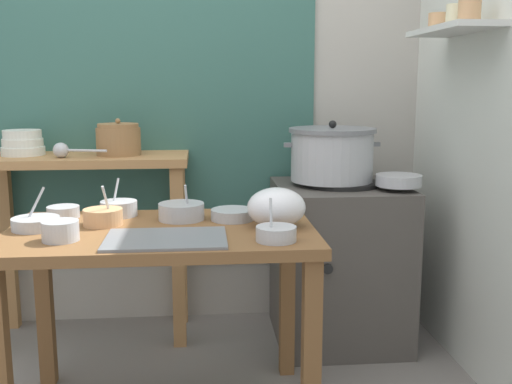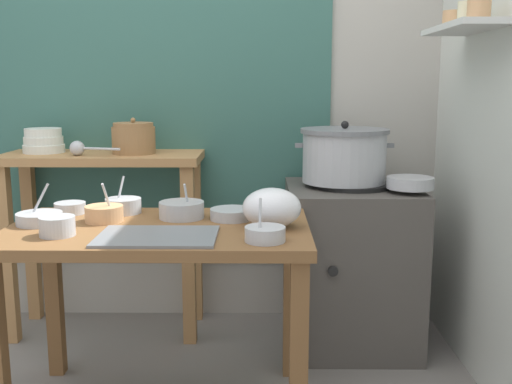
{
  "view_description": "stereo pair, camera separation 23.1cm",
  "coord_description": "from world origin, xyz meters",
  "px_view_note": "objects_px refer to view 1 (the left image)",
  "views": [
    {
      "loc": [
        0.22,
        -2.04,
        1.23
      ],
      "look_at": [
        0.43,
        0.23,
        0.82
      ],
      "focal_mm": 42.05,
      "sensor_mm": 36.0,
      "label": 1
    },
    {
      "loc": [
        0.45,
        -2.05,
        1.23
      ],
      "look_at": [
        0.43,
        0.23,
        0.82
      ],
      "focal_mm": 42.05,
      "sensor_mm": 36.0,
      "label": 2
    }
  ],
  "objects_px": {
    "prep_bowl_2": "(63,211)",
    "prep_bowl_6": "(276,233)",
    "prep_table": "(162,258)",
    "ladle": "(63,150)",
    "prep_bowl_0": "(60,230)",
    "prep_bowl_3": "(119,208)",
    "plastic_bag": "(276,207)",
    "prep_bowl_4": "(232,214)",
    "serving_tray": "(166,239)",
    "prep_bowl_7": "(103,216)",
    "clay_pot": "(119,140)",
    "steamer_pot": "(332,154)",
    "back_shelf_table": "(88,201)",
    "bowl_stack_enamel": "(23,143)",
    "wide_pan": "(399,180)",
    "prep_bowl_5": "(36,223)",
    "prep_bowl_1": "(181,211)",
    "stove_block": "(339,262)"
  },
  "relations": [
    {
      "from": "clay_pot",
      "to": "stove_block",
      "type": "bearing_deg",
      "value": -7.13
    },
    {
      "from": "serving_tray",
      "to": "prep_bowl_0",
      "type": "xyz_separation_m",
      "value": [
        -0.35,
        0.03,
        0.03
      ]
    },
    {
      "from": "prep_table",
      "to": "prep_bowl_3",
      "type": "distance_m",
      "value": 0.32
    },
    {
      "from": "prep_bowl_2",
      "to": "stove_block",
      "type": "bearing_deg",
      "value": 18.95
    },
    {
      "from": "wide_pan",
      "to": "steamer_pot",
      "type": "bearing_deg",
      "value": 146.96
    },
    {
      "from": "back_shelf_table",
      "to": "prep_bowl_6",
      "type": "xyz_separation_m",
      "value": [
        0.79,
        -0.96,
        0.07
      ]
    },
    {
      "from": "clay_pot",
      "to": "prep_table",
      "type": "bearing_deg",
      "value": -72.33
    },
    {
      "from": "prep_bowl_6",
      "to": "prep_table",
      "type": "bearing_deg",
      "value": 151.49
    },
    {
      "from": "stove_block",
      "to": "prep_bowl_3",
      "type": "relative_size",
      "value": 5.33
    },
    {
      "from": "prep_bowl_0",
      "to": "prep_bowl_3",
      "type": "xyz_separation_m",
      "value": [
        0.14,
        0.37,
        -0.0
      ]
    },
    {
      "from": "steamer_pot",
      "to": "serving_tray",
      "type": "height_order",
      "value": "steamer_pot"
    },
    {
      "from": "ladle",
      "to": "prep_bowl_4",
      "type": "bearing_deg",
      "value": -36.5
    },
    {
      "from": "prep_table",
      "to": "bowl_stack_enamel",
      "type": "xyz_separation_m",
      "value": [
        -0.69,
        0.79,
        0.35
      ]
    },
    {
      "from": "clay_pot",
      "to": "prep_bowl_6",
      "type": "height_order",
      "value": "clay_pot"
    },
    {
      "from": "ladle",
      "to": "prep_bowl_7",
      "type": "height_order",
      "value": "ladle"
    },
    {
      "from": "serving_tray",
      "to": "prep_bowl_4",
      "type": "height_order",
      "value": "prep_bowl_4"
    },
    {
      "from": "prep_bowl_3",
      "to": "plastic_bag",
      "type": "bearing_deg",
      "value": -22.27
    },
    {
      "from": "stove_block",
      "to": "clay_pot",
      "type": "xyz_separation_m",
      "value": [
        -1.04,
        0.13,
        0.59
      ]
    },
    {
      "from": "wide_pan",
      "to": "prep_table",
      "type": "bearing_deg",
      "value": -155.56
    },
    {
      "from": "prep_table",
      "to": "prep_bowl_2",
      "type": "relative_size",
      "value": 8.91
    },
    {
      "from": "wide_pan",
      "to": "prep_bowl_1",
      "type": "bearing_deg",
      "value": -160.97
    },
    {
      "from": "prep_table",
      "to": "prep_bowl_1",
      "type": "bearing_deg",
      "value": 63.38
    },
    {
      "from": "back_shelf_table",
      "to": "prep_bowl_5",
      "type": "bearing_deg",
      "value": -93.8
    },
    {
      "from": "ladle",
      "to": "wide_pan",
      "type": "xyz_separation_m",
      "value": [
        1.51,
        -0.19,
        -0.13
      ]
    },
    {
      "from": "clay_pot",
      "to": "prep_bowl_6",
      "type": "bearing_deg",
      "value": -56.89
    },
    {
      "from": "prep_bowl_2",
      "to": "prep_bowl_6",
      "type": "distance_m",
      "value": 0.89
    },
    {
      "from": "prep_bowl_0",
      "to": "prep_bowl_4",
      "type": "relative_size",
      "value": 0.74
    },
    {
      "from": "clay_pot",
      "to": "prep_bowl_2",
      "type": "distance_m",
      "value": 0.6
    },
    {
      "from": "prep_bowl_2",
      "to": "prep_bowl_4",
      "type": "relative_size",
      "value": 0.75
    },
    {
      "from": "ladle",
      "to": "prep_bowl_2",
      "type": "xyz_separation_m",
      "value": [
        0.09,
        -0.45,
        -0.19
      ]
    },
    {
      "from": "back_shelf_table",
      "to": "bowl_stack_enamel",
      "type": "height_order",
      "value": "bowl_stack_enamel"
    },
    {
      "from": "clay_pot",
      "to": "prep_bowl_5",
      "type": "distance_m",
      "value": 0.79
    },
    {
      "from": "prep_bowl_1",
      "to": "prep_bowl_3",
      "type": "distance_m",
      "value": 0.26
    },
    {
      "from": "plastic_bag",
      "to": "prep_bowl_3",
      "type": "height_order",
      "value": "prep_bowl_3"
    },
    {
      "from": "clay_pot",
      "to": "prep_bowl_0",
      "type": "distance_m",
      "value": 0.92
    },
    {
      "from": "ladle",
      "to": "prep_bowl_3",
      "type": "distance_m",
      "value": 0.56
    },
    {
      "from": "serving_tray",
      "to": "prep_bowl_7",
      "type": "distance_m",
      "value": 0.34
    },
    {
      "from": "back_shelf_table",
      "to": "serving_tray",
      "type": "height_order",
      "value": "back_shelf_table"
    },
    {
      "from": "steamer_pot",
      "to": "ladle",
      "type": "bearing_deg",
      "value": 179.06
    },
    {
      "from": "plastic_bag",
      "to": "prep_bowl_4",
      "type": "bearing_deg",
      "value": 139.25
    },
    {
      "from": "prep_bowl_1",
      "to": "prep_table",
      "type": "bearing_deg",
      "value": -116.62
    },
    {
      "from": "plastic_bag",
      "to": "prep_bowl_6",
      "type": "height_order",
      "value": "plastic_bag"
    },
    {
      "from": "prep_bowl_1",
      "to": "serving_tray",
      "type": "bearing_deg",
      "value": -97.85
    },
    {
      "from": "bowl_stack_enamel",
      "to": "prep_bowl_5",
      "type": "xyz_separation_m",
      "value": [
        0.24,
        -0.76,
        -0.21
      ]
    },
    {
      "from": "prep_table",
      "to": "prep_bowl_3",
      "type": "bearing_deg",
      "value": 128.32
    },
    {
      "from": "back_shelf_table",
      "to": "prep_bowl_5",
      "type": "relative_size",
      "value": 5.76
    },
    {
      "from": "prep_bowl_0",
      "to": "stove_block",
      "type": "bearing_deg",
      "value": 34.3
    },
    {
      "from": "steamer_pot",
      "to": "wide_pan",
      "type": "xyz_separation_m",
      "value": [
        0.27,
        -0.17,
        -0.1
      ]
    },
    {
      "from": "ladle",
      "to": "prep_bowl_0",
      "type": "distance_m",
      "value": 0.84
    },
    {
      "from": "clay_pot",
      "to": "wide_pan",
      "type": "height_order",
      "value": "clay_pot"
    }
  ]
}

